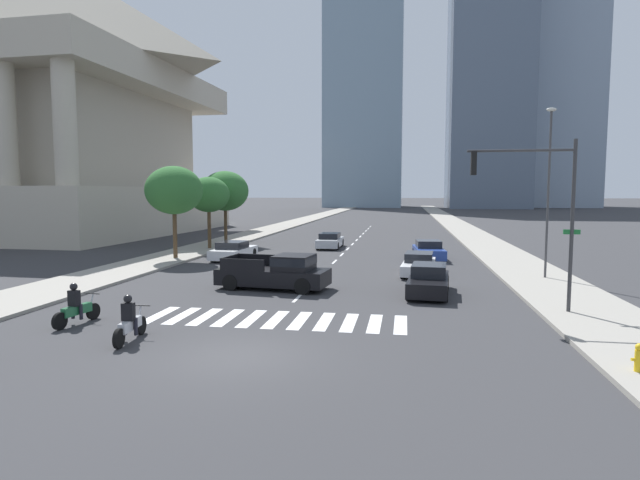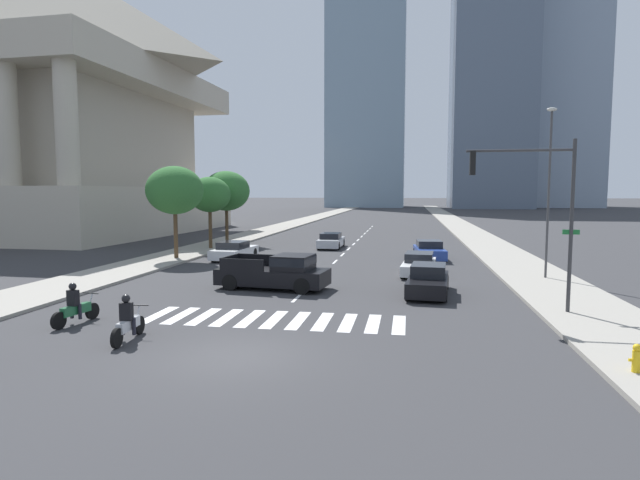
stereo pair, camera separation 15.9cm
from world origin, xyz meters
The scene contains 23 objects.
ground_plane centered at (0.00, 0.00, 0.00)m, with size 800.00×800.00×0.00m, color #333335.
sidewalk_east centered at (11.62, 30.00, 0.07)m, with size 4.00×260.00×0.15m, color gray.
sidewalk_west centered at (-11.62, 30.00, 0.07)m, with size 4.00×260.00×0.15m, color gray.
crosswalk_near centered at (0.00, 4.31, 0.00)m, with size 9.45×2.69×0.01m.
lane_divider_center centered at (0.00, 32.31, 0.00)m, with size 0.14×50.00×0.01m.
motorcycle_trailing centered at (-3.78, 0.88, 0.58)m, with size 0.70×2.14×1.49m.
motorcycle_third centered at (-6.69, 2.49, 0.58)m, with size 0.71×2.13×1.49m.
pickup_truck centered at (-1.33, 10.15, 0.81)m, with size 5.47×2.68×1.67m.
sedan_silver_0 centered at (-1.51, 28.73, 0.59)m, with size 1.82×4.49×1.27m.
sedan_white_1 centered at (-7.01, 20.32, 0.59)m, with size 2.19×4.60×1.26m.
sedan_black_2 centered at (5.70, 10.06, 0.62)m, with size 2.10×4.57×1.35m.
sedan_blue_3 centered at (6.23, 22.58, 0.60)m, with size 2.17×4.52×1.31m.
sedan_white_4 centered at (5.41, 15.87, 0.56)m, with size 2.09×4.84×1.21m.
fire_hydrant centered at (10.42, 0.00, 0.51)m, with size 0.36×0.20×0.72m.
traffic_signal_near centered at (9.37, 6.74, 4.49)m, with size 4.14×0.28×6.41m.
street_lamp_east centered at (11.92, 14.90, 5.15)m, with size 0.50×0.24×8.78m.
street_tree_nearest centered at (-10.82, 19.40, 4.74)m, with size 3.82×3.82×6.23m.
street_tree_second centered at (-10.82, 25.69, 4.41)m, with size 3.29×3.29×5.68m.
street_tree_third centered at (-10.82, 29.52, 4.71)m, with size 4.04×4.04×6.29m.
war_memorial centered at (-36.19, 40.00, 16.13)m, with size 33.19×33.19×31.41m.
office_tower_left_skyline centered at (-8.36, 150.29, 48.46)m, with size 23.28×21.31×109.46m.
office_tower_center_skyline centered at (27.50, 143.87, 45.87)m, with size 21.91×22.35×99.99m.
office_tower_right_skyline centered at (48.13, 161.58, 51.01)m, with size 25.37×29.01×110.51m.
Camera 2 is at (4.76, -13.77, 4.63)m, focal length 29.27 mm.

